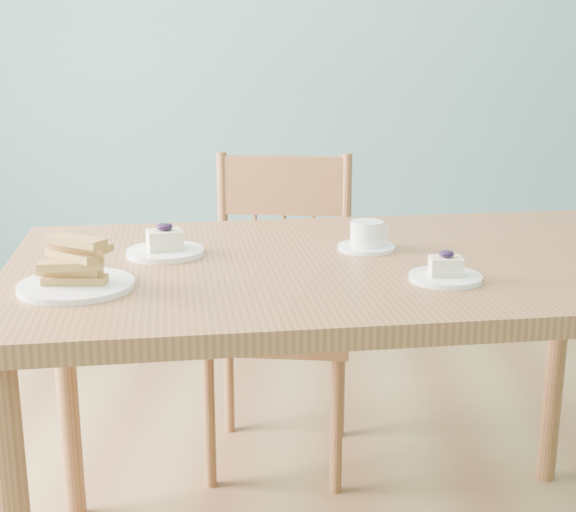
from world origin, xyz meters
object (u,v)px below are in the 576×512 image
(coffee_cup, at_px, (367,237))
(dining_chair, at_px, (280,309))
(cheesecake_plate_far, at_px, (165,247))
(biscotti_plate, at_px, (75,272))
(dining_table, at_px, (354,294))
(cheesecake_plate_near, at_px, (446,273))

(coffee_cup, bearing_deg, dining_chair, 90.72)
(cheesecake_plate_far, bearing_deg, dining_chair, 68.71)
(cheesecake_plate_far, distance_m, biscotti_plate, 0.30)
(dining_table, relative_size, coffee_cup, 12.47)
(biscotti_plate, bearing_deg, dining_chair, 67.32)
(dining_table, height_order, cheesecake_plate_far, cheesecake_plate_far)
(dining_table, bearing_deg, cheesecake_plate_far, 166.97)
(dining_table, height_order, cheesecake_plate_near, cheesecake_plate_near)
(cheesecake_plate_far, xyz_separation_m, coffee_cup, (0.47, 0.07, 0.01))
(cheesecake_plate_near, bearing_deg, cheesecake_plate_far, 163.31)
(cheesecake_plate_near, relative_size, coffee_cup, 1.11)
(cheesecake_plate_near, relative_size, biscotti_plate, 0.65)
(dining_chair, relative_size, cheesecake_plate_near, 6.46)
(coffee_cup, bearing_deg, dining_table, -132.04)
(dining_chair, xyz_separation_m, cheesecake_plate_far, (-0.24, -0.61, 0.36))
(cheesecake_plate_far, relative_size, biscotti_plate, 0.77)
(dining_table, relative_size, biscotti_plate, 7.33)
(dining_table, height_order, dining_chair, dining_chair)
(cheesecake_plate_near, height_order, biscotti_plate, biscotti_plate)
(dining_table, bearing_deg, cheesecake_plate_near, -52.94)
(dining_chair, xyz_separation_m, cheesecake_plate_near, (0.38, -0.80, 0.35))
(dining_table, bearing_deg, biscotti_plate, -166.72)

